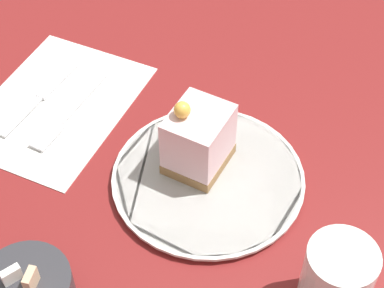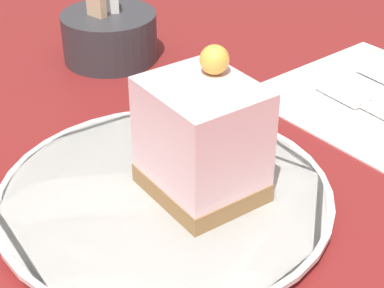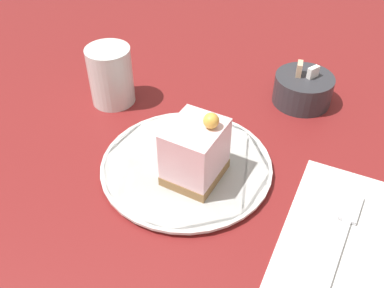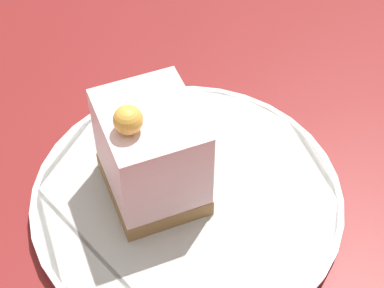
{
  "view_description": "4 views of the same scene",
  "coord_description": "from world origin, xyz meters",
  "px_view_note": "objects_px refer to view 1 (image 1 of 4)",
  "views": [
    {
      "loc": [
        -0.25,
        0.46,
        0.61
      ],
      "look_at": [
        -0.0,
        0.03,
        0.07
      ],
      "focal_mm": 60.0,
      "sensor_mm": 36.0,
      "label": 1
    },
    {
      "loc": [
        -0.2,
        -0.28,
        0.28
      ],
      "look_at": [
        -0.0,
        0.02,
        0.04
      ],
      "focal_mm": 60.0,
      "sensor_mm": 36.0,
      "label": 2
    },
    {
      "loc": [
        0.2,
        -0.33,
        0.41
      ],
      "look_at": [
        -0.01,
        0.02,
        0.05
      ],
      "focal_mm": 40.0,
      "sensor_mm": 36.0,
      "label": 3
    },
    {
      "loc": [
        0.07,
        0.3,
        0.4
      ],
      "look_at": [
        -0.03,
        0.01,
        0.05
      ],
      "focal_mm": 60.0,
      "sensor_mm": 36.0,
      "label": 4
    }
  ],
  "objects_px": {
    "cake_slice": "(195,138)",
    "drinking_glass": "(336,281)",
    "fork": "(66,116)",
    "plate": "(208,179)",
    "knife": "(47,91)"
  },
  "relations": [
    {
      "from": "plate",
      "to": "cake_slice",
      "type": "xyz_separation_m",
      "value": [
        0.03,
        -0.01,
        0.05
      ]
    },
    {
      "from": "cake_slice",
      "to": "fork",
      "type": "xyz_separation_m",
      "value": [
        0.19,
        0.01,
        -0.05
      ]
    },
    {
      "from": "plate",
      "to": "drinking_glass",
      "type": "bearing_deg",
      "value": 157.47
    },
    {
      "from": "knife",
      "to": "fork",
      "type": "bearing_deg",
      "value": 151.65
    },
    {
      "from": "cake_slice",
      "to": "drinking_glass",
      "type": "distance_m",
      "value": 0.23
    },
    {
      "from": "cake_slice",
      "to": "fork",
      "type": "distance_m",
      "value": 0.2
    },
    {
      "from": "drinking_glass",
      "to": "cake_slice",
      "type": "bearing_deg",
      "value": -23.04
    },
    {
      "from": "fork",
      "to": "knife",
      "type": "relative_size",
      "value": 1.0
    },
    {
      "from": "knife",
      "to": "drinking_glass",
      "type": "bearing_deg",
      "value": 164.73
    },
    {
      "from": "plate",
      "to": "knife",
      "type": "height_order",
      "value": "plate"
    },
    {
      "from": "plate",
      "to": "drinking_glass",
      "type": "distance_m",
      "value": 0.21
    },
    {
      "from": "fork",
      "to": "cake_slice",
      "type": "bearing_deg",
      "value": -178.2
    },
    {
      "from": "plate",
      "to": "cake_slice",
      "type": "distance_m",
      "value": 0.05
    },
    {
      "from": "cake_slice",
      "to": "knife",
      "type": "height_order",
      "value": "cake_slice"
    },
    {
      "from": "knife",
      "to": "drinking_glass",
      "type": "height_order",
      "value": "drinking_glass"
    }
  ]
}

